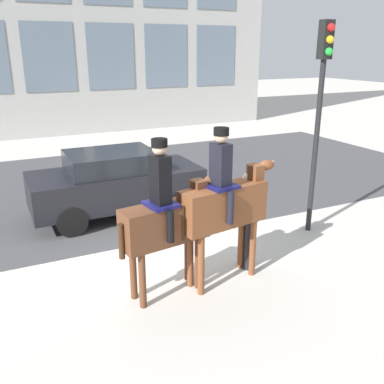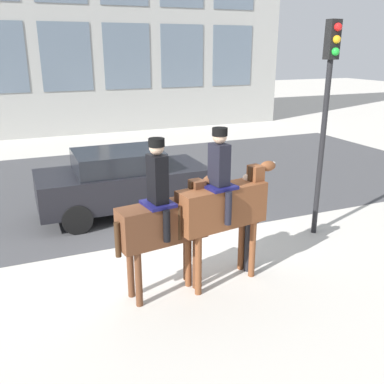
# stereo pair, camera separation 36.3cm
# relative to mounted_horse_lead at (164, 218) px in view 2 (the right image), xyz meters

# --- Properties ---
(ground_plane) EXTENTS (80.00, 80.00, 0.00)m
(ground_plane) POSITION_rel_mounted_horse_lead_xyz_m (0.47, 1.40, -1.30)
(ground_plane) COLOR beige
(road_surface) EXTENTS (21.57, 8.50, 0.01)m
(road_surface) POSITION_rel_mounted_horse_lead_xyz_m (0.47, 6.15, -1.29)
(road_surface) COLOR #444447
(road_surface) RESTS_ON ground_plane
(mounted_horse_lead) EXTENTS (1.84, 0.65, 2.56)m
(mounted_horse_lead) POSITION_rel_mounted_horse_lead_xyz_m (0.00, 0.00, 0.00)
(mounted_horse_lead) COLOR #59331E
(mounted_horse_lead) RESTS_ON ground_plane
(mounted_horse_companion) EXTENTS (1.93, 0.68, 2.65)m
(mounted_horse_companion) POSITION_rel_mounted_horse_lead_xyz_m (1.01, -0.04, 0.11)
(mounted_horse_companion) COLOR brown
(mounted_horse_companion) RESTS_ON ground_plane
(pedestrian_bystander) EXTENTS (0.82, 0.49, 1.80)m
(pedestrian_bystander) POSITION_rel_mounted_horse_lead_xyz_m (1.56, 0.16, -0.23)
(pedestrian_bystander) COLOR #232328
(pedestrian_bystander) RESTS_ON ground_plane
(street_car_near_lane) EXTENTS (3.93, 1.77, 1.56)m
(street_car_near_lane) POSITION_rel_mounted_horse_lead_xyz_m (0.22, 3.71, -0.48)
(street_car_near_lane) COLOR black
(street_car_near_lane) RESTS_ON ground_plane
(traffic_light) EXTENTS (0.24, 0.29, 4.31)m
(traffic_light) POSITION_rel_mounted_horse_lead_xyz_m (3.76, 1.00, 1.57)
(traffic_light) COLOR black
(traffic_light) RESTS_ON ground_plane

